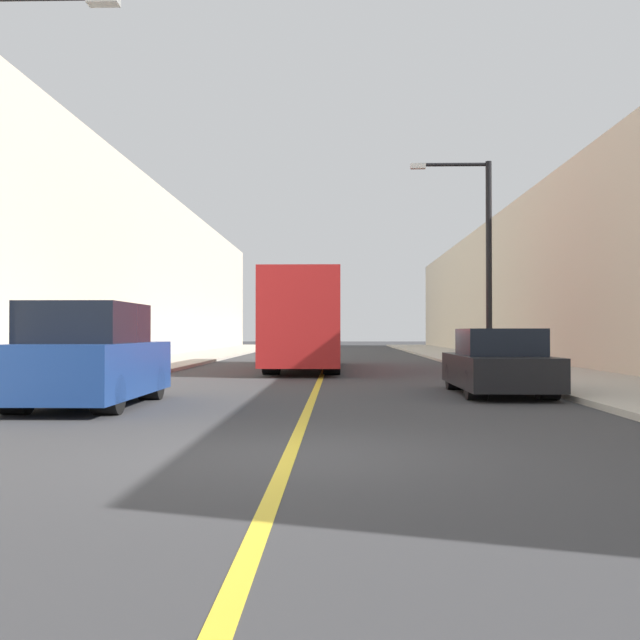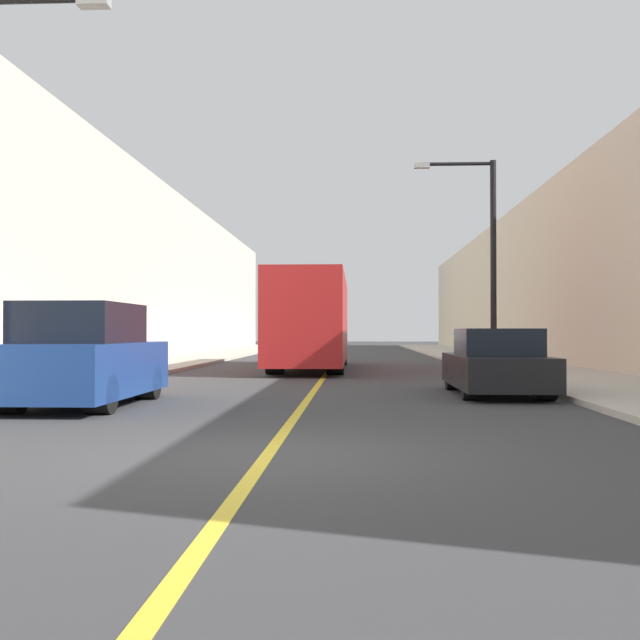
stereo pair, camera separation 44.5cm
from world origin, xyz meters
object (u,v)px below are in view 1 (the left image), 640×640
Objects in this scene: parked_suv_left at (89,359)px; car_right_near at (498,365)px; bus at (306,320)px; street_lamp_right at (481,250)px.

car_right_near is (8.22, 2.88, -0.23)m from parked_suv_left.
bus is 7.05m from street_lamp_right.
street_lamp_right is at bearing -26.93° from bus.
parked_suv_left is 14.82m from street_lamp_right.
parked_suv_left is 1.03× the size of car_right_near.
street_lamp_right is (1.16, 8.13, 3.46)m from car_right_near.
car_right_near is at bearing 19.30° from parked_suv_left.
car_right_near is 0.64× the size of street_lamp_right.
parked_suv_left is at bearing -160.70° from car_right_near.
bus is at bearing 76.21° from parked_suv_left.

